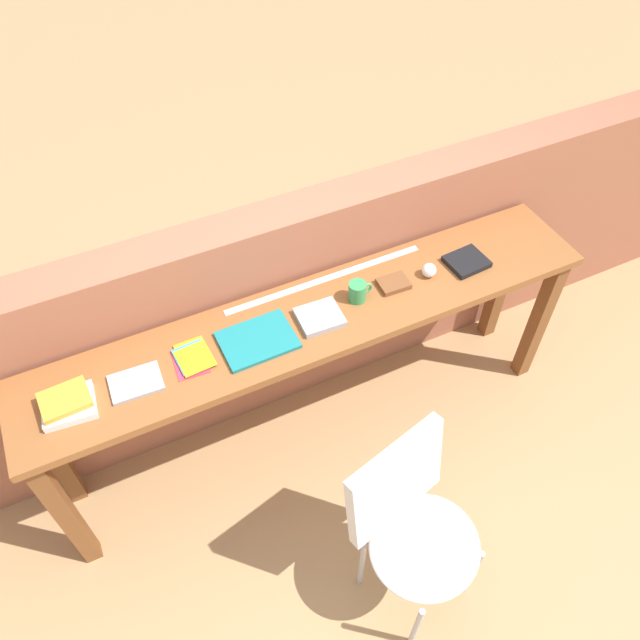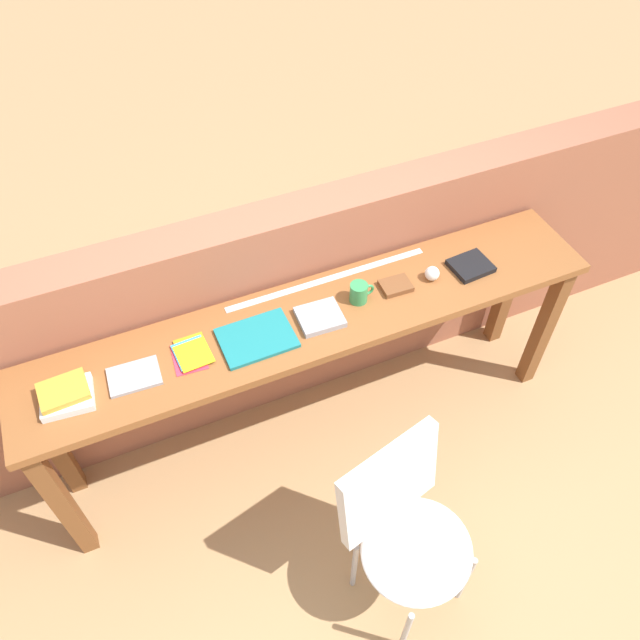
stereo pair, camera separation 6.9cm
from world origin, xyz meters
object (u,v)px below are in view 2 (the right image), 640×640
object	(u,v)px
leather_journal_brown	(396,286)
chair_white_moulded	(407,528)
pamphlet_pile_colourful	(192,353)
book_repair_rightmost	(471,266)
sports_ball_small	(432,273)
book_open_centre	(257,338)
magazine_cycling	(134,376)
mug	(359,293)
book_stack_leftmost	(66,395)

from	to	relation	value
leather_journal_brown	chair_white_moulded	bearing A→B (deg)	-110.68
pamphlet_pile_colourful	book_repair_rightmost	distance (m)	1.27
sports_ball_small	book_open_centre	bearing A→B (deg)	-178.47
book_open_centre	magazine_cycling	bearing A→B (deg)	178.53
leather_journal_brown	pamphlet_pile_colourful	bearing A→B (deg)	-176.82
book_open_centre	sports_ball_small	world-z (taller)	sports_ball_small
magazine_cycling	mug	distance (m)	0.97
book_repair_rightmost	mug	bearing A→B (deg)	173.80
book_stack_leftmost	leather_journal_brown	world-z (taller)	book_stack_leftmost
book_repair_rightmost	pamphlet_pile_colourful	bearing A→B (deg)	175.40
book_stack_leftmost	sports_ball_small	xyz separation A→B (m)	(1.56, 0.02, 0.00)
mug	sports_ball_small	size ratio (longest dim) A/B	1.71
book_open_centre	book_repair_rightmost	xyz separation A→B (m)	(1.01, 0.01, 0.00)
chair_white_moulded	mug	xyz separation A→B (m)	(0.19, 0.85, 0.40)
book_open_centre	mug	distance (m)	0.47
chair_white_moulded	book_repair_rightmost	bearing A→B (deg)	48.48
magazine_cycling	pamphlet_pile_colourful	distance (m)	0.24
chair_white_moulded	book_stack_leftmost	distance (m)	1.37
pamphlet_pile_colourful	sports_ball_small	world-z (taller)	sports_ball_small
pamphlet_pile_colourful	sports_ball_small	size ratio (longest dim) A/B	2.90
leather_journal_brown	sports_ball_small	xyz separation A→B (m)	(0.17, -0.01, 0.02)
book_repair_rightmost	magazine_cycling	bearing A→B (deg)	176.28
book_stack_leftmost	book_repair_rightmost	bearing A→B (deg)	0.16
mug	leather_journal_brown	world-z (taller)	mug
book_repair_rightmost	book_open_centre	bearing A→B (deg)	176.75
chair_white_moulded	book_stack_leftmost	xyz separation A→B (m)	(-1.03, 0.82, 0.38)
mug	book_repair_rightmost	bearing A→B (deg)	-2.29
book_stack_leftmost	book_open_centre	world-z (taller)	book_stack_leftmost
pamphlet_pile_colourful	book_repair_rightmost	size ratio (longest dim) A/B	1.08
book_repair_rightmost	leather_journal_brown	bearing A→B (deg)	172.36
magazine_cycling	sports_ball_small	xyz separation A→B (m)	(1.31, 0.02, 0.02)
book_open_centre	leather_journal_brown	distance (m)	0.65
mug	magazine_cycling	bearing A→B (deg)	-178.41
magazine_cycling	book_repair_rightmost	world-z (taller)	book_repair_rightmost
book_stack_leftmost	magazine_cycling	xyz separation A→B (m)	(0.25, -0.00, -0.02)
sports_ball_small	pamphlet_pile_colourful	bearing A→B (deg)	179.73
sports_ball_small	book_repair_rightmost	distance (m)	0.20
magazine_cycling	chair_white_moulded	bearing A→B (deg)	-43.67
book_open_centre	mug	world-z (taller)	mug
book_open_centre	sports_ball_small	distance (m)	0.82
book_stack_leftmost	book_repair_rightmost	distance (m)	1.76
magazine_cycling	pamphlet_pile_colourful	xyz separation A→B (m)	(0.23, 0.02, 0.00)
magazine_cycling	leather_journal_brown	xyz separation A→B (m)	(1.14, 0.03, 0.00)
magazine_cycling	leather_journal_brown	size ratio (longest dim) A/B	1.50
book_stack_leftmost	pamphlet_pile_colourful	xyz separation A→B (m)	(0.48, 0.02, -0.02)
pamphlet_pile_colourful	mug	xyz separation A→B (m)	(0.73, 0.01, 0.04)
chair_white_moulded	book_stack_leftmost	world-z (taller)	book_stack_leftmost
book_stack_leftmost	pamphlet_pile_colourful	distance (m)	0.48
book_stack_leftmost	leather_journal_brown	xyz separation A→B (m)	(1.39, 0.03, -0.02)
magazine_cycling	leather_journal_brown	world-z (taller)	leather_journal_brown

